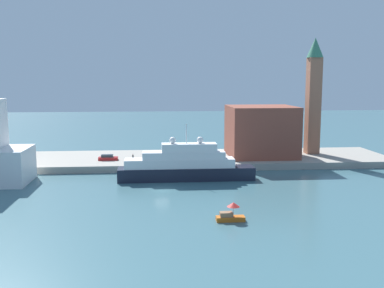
% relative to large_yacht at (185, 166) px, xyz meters
% --- Properties ---
extents(ground, '(400.00, 400.00, 0.00)m').
position_rel_large_yacht_xyz_m(ground, '(-4.74, -8.14, -2.93)').
color(ground, '#3D6670').
extents(quay_dock, '(110.00, 21.73, 1.52)m').
position_rel_large_yacht_xyz_m(quay_dock, '(-4.74, 18.73, -2.17)').
color(quay_dock, gray).
rests_on(quay_dock, ground).
extents(large_yacht, '(27.13, 4.31, 11.23)m').
position_rel_large_yacht_xyz_m(large_yacht, '(0.00, 0.00, 0.00)').
color(large_yacht, black).
rests_on(large_yacht, ground).
extents(small_motorboat, '(4.08, 1.80, 2.72)m').
position_rel_large_yacht_xyz_m(small_motorboat, '(4.65, -26.81, -1.90)').
color(small_motorboat, '#C66019').
rests_on(small_motorboat, ground).
extents(harbor_building, '(15.65, 14.52, 12.04)m').
position_rel_large_yacht_xyz_m(harbor_building, '(19.81, 18.14, 4.61)').
color(harbor_building, brown).
rests_on(harbor_building, quay_dock).
extents(bell_tower, '(4.04, 4.04, 28.41)m').
position_rel_large_yacht_xyz_m(bell_tower, '(33.36, 20.67, 14.02)').
color(bell_tower, '#9E664C').
rests_on(bell_tower, quay_dock).
extents(parked_car, '(4.43, 1.80, 1.26)m').
position_rel_large_yacht_xyz_m(parked_car, '(-16.60, 15.37, -0.87)').
color(parked_car, '#B21E1E').
rests_on(parked_car, quay_dock).
extents(person_figure, '(0.36, 0.36, 1.72)m').
position_rel_large_yacht_xyz_m(person_figure, '(-10.77, 13.13, -0.61)').
color(person_figure, '#4C4C4C').
rests_on(person_figure, quay_dock).
extents(mooring_bollard, '(0.56, 0.56, 0.86)m').
position_rel_large_yacht_xyz_m(mooring_bollard, '(-4.90, 9.20, -0.98)').
color(mooring_bollard, black).
rests_on(mooring_bollard, quay_dock).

